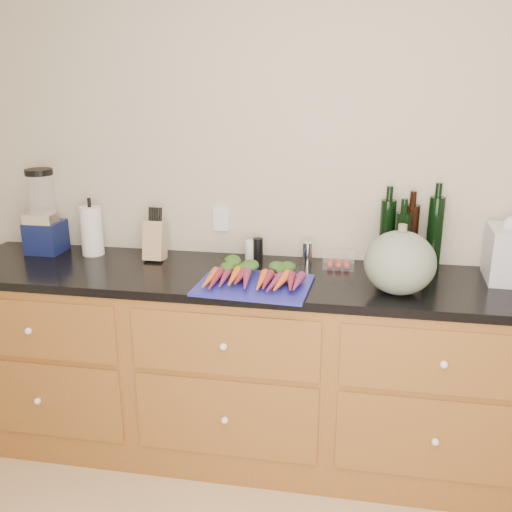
% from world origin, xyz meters
% --- Properties ---
extents(wall_back, '(4.10, 0.05, 2.60)m').
position_xyz_m(wall_back, '(0.00, 1.62, 1.30)').
color(wall_back, beige).
rests_on(wall_back, ground).
extents(cabinets, '(3.60, 0.64, 0.90)m').
position_xyz_m(cabinets, '(0.00, 1.30, 0.45)').
color(cabinets, brown).
rests_on(cabinets, ground).
extents(countertop, '(3.64, 0.62, 0.04)m').
position_xyz_m(countertop, '(0.00, 1.30, 0.92)').
color(countertop, black).
rests_on(countertop, cabinets).
extents(cutting_board, '(0.50, 0.39, 0.01)m').
position_xyz_m(cutting_board, '(-0.35, 1.14, 0.95)').
color(cutting_board, '#1F2196').
rests_on(cutting_board, countertop).
extents(carrots, '(0.43, 0.31, 0.06)m').
position_xyz_m(carrots, '(-0.35, 1.18, 0.98)').
color(carrots, orange).
rests_on(carrots, cutting_board).
extents(squash, '(0.30, 0.30, 0.27)m').
position_xyz_m(squash, '(0.27, 1.17, 1.07)').
color(squash, '#5C6B59').
rests_on(squash, countertop).
extents(blender_appliance, '(0.17, 0.17, 0.43)m').
position_xyz_m(blender_appliance, '(-1.50, 1.46, 1.13)').
color(blender_appliance, '#0F1747').
rests_on(blender_appliance, countertop).
extents(paper_towel, '(0.11, 0.11, 0.25)m').
position_xyz_m(paper_towel, '(-1.24, 1.46, 1.06)').
color(paper_towel, white).
rests_on(paper_towel, countertop).
extents(knife_block, '(0.10, 0.10, 0.19)m').
position_xyz_m(knife_block, '(-0.90, 1.44, 1.04)').
color(knife_block, tan).
rests_on(knife_block, countertop).
extents(grinder_salt, '(0.05, 0.05, 0.11)m').
position_xyz_m(grinder_salt, '(-0.43, 1.48, 0.99)').
color(grinder_salt, white).
rests_on(grinder_salt, countertop).
extents(grinder_pepper, '(0.05, 0.05, 0.12)m').
position_xyz_m(grinder_pepper, '(-0.39, 1.48, 1.00)').
color(grinder_pepper, black).
rests_on(grinder_pepper, countertop).
extents(canister_chrome, '(0.05, 0.05, 0.11)m').
position_xyz_m(canister_chrome, '(-0.15, 1.48, 1.00)').
color(canister_chrome, white).
rests_on(canister_chrome, countertop).
extents(tomato_box, '(0.15, 0.12, 0.07)m').
position_xyz_m(tomato_box, '(0.01, 1.47, 0.97)').
color(tomato_box, white).
rests_on(tomato_box, countertop).
extents(bottles, '(0.29, 0.15, 0.35)m').
position_xyz_m(bottles, '(0.32, 1.51, 1.10)').
color(bottles, black).
rests_on(bottles, countertop).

